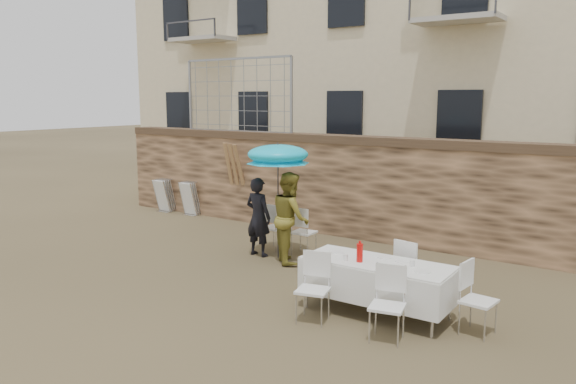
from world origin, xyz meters
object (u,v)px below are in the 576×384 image
Objects in this scene: couple_chair_left at (275,226)px; chair_stack_left at (168,194)px; man_suit at (258,217)px; couple_chair_right at (304,231)px; chair_stack_right at (192,198)px; soda_bottle at (360,253)px; table_chair_back at (411,270)px; banquet_table at (377,265)px; table_chair_front_left at (313,288)px; table_chair_front_right at (387,305)px; table_chair_side at (479,299)px; umbrella at (278,158)px; woman_dress at (290,217)px.

couple_chair_left is 4.95m from chair_stack_left.
man_suit is 0.94m from couple_chair_right.
chair_stack_right is at bearing -27.07° from man_suit.
soda_bottle reaches higher than table_chair_back.
couple_chair_left is 0.46× the size of banquet_table.
table_chair_front_left is at bearing 74.13° from table_chair_back.
man_suit is at bearing 151.69° from soda_bottle.
table_chair_front_right and table_chair_back have the same top height.
table_chair_side is (1.40, 0.10, -0.25)m from banquet_table.
table_chair_front_right is 1.00× the size of table_chair_back.
soda_bottle reaches higher than table_chair_front_left.
couple_chair_right is at bearing 125.44° from table_chair_front_right.
table_chair_front_left is (-0.40, -0.60, -0.43)m from soda_bottle.
chair_stack_left is (-4.69, 1.57, -0.02)m from couple_chair_left.
table_chair_side is 1.04× the size of chair_stack_right.
table_chair_front_left and table_chair_front_right have the same top height.
chair_stack_right is (0.90, 0.00, 0.00)m from chair_stack_left.
man_suit is at bearing -165.96° from umbrella.
table_chair_front_left is at bearing -34.15° from chair_stack_right.
banquet_table is at bearing -166.04° from woman_dress.
table_chair_back is (0.80, 1.55, 0.00)m from table_chair_front_left.
soda_bottle is 0.28× the size of chair_stack_right.
umbrella is 2.23× the size of chair_stack_left.
chair_stack_left is at bearing 135.74° from table_chair_front_left.
umbrella is 2.14× the size of couple_chair_right.
table_chair_side is at bearing -154.73° from woman_dress.
umbrella is at bearing -25.74° from chair_stack_right.
couple_chair_right is at bearing -16.24° from chair_stack_left.
chair_stack_left is at bearing -7.58° from table_chair_back.
chair_stack_left is 0.90m from chair_stack_right.
couple_chair_right is 1.04× the size of chair_stack_right.
table_chair_side is at bearing 31.43° from table_chair_front_right.
chair_stack_right is at bearing 138.00° from table_chair_front_right.
chair_stack_right is (-6.40, 4.34, -0.02)m from table_chair_front_left.
banquet_table is 2.28× the size of chair_stack_left.
table_chair_back is (-0.30, 1.55, 0.00)m from table_chair_front_right.
umbrella is 3.44m from table_chair_back.
table_chair_back is at bearing -21.20° from chair_stack_right.
table_chair_side is at bearing 163.25° from couple_chair_left.
table_chair_front_left reaches higher than chair_stack_left.
chair_stack_left is (-7.30, 4.34, -0.02)m from table_chair_front_left.
man_suit is 3.44m from table_chair_front_left.
table_chair_front_left is at bearing 168.07° from table_chair_front_right.
man_suit reaches higher than table_chair_side.
banquet_table is 0.30m from soda_bottle.
banquet_table is at bearing -27.16° from chair_stack_right.
woman_dress is 1.00m from couple_chair_left.
banquet_table is 8.69m from chair_stack_left.
table_chair_side is at bearing 8.88° from soda_bottle.
couple_chair_right is 1.00× the size of table_chair_front_left.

